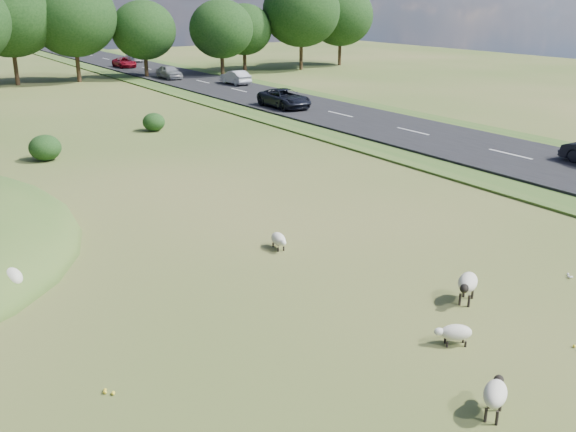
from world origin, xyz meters
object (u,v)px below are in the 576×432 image
object	(u,v)px
sheep_3	(467,283)
car_2	(235,77)
sheep_1	(279,239)
car_6	(124,63)
sheep_5	(12,277)
car_3	(284,98)
car_1	(169,72)
car_4	(133,57)
sheep_6	(495,393)
sheep_4	(455,332)

from	to	relation	value
sheep_3	car_2	size ratio (longest dim) A/B	0.30
sheep_1	car_6	distance (m)	65.47
car_2	sheep_5	bearing A→B (deg)	53.05
car_6	car_3	bearing A→B (deg)	-90.00
sheep_1	car_1	size ratio (longest dim) A/B	0.25
sheep_5	car_4	world-z (taller)	car_4
sheep_1	car_6	xyz separation A→B (m)	(16.86, 63.26, 0.48)
sheep_5	car_3	world-z (taller)	car_3
sheep_6	car_4	world-z (taller)	car_4
sheep_3	sheep_4	distance (m)	2.73
car_3	car_2	bearing A→B (deg)	75.93
sheep_1	car_4	bearing A→B (deg)	174.26
sheep_1	sheep_3	world-z (taller)	sheep_3
sheep_6	car_4	xyz separation A→B (m)	(22.03, 81.18, 0.31)
sheep_1	car_1	distance (m)	51.79
sheep_3	sheep_6	xyz separation A→B (m)	(-3.79, -4.20, -0.07)
car_3	car_6	bearing A→B (deg)	90.00
sheep_5	car_1	xyz separation A→B (m)	(25.85, 47.68, 0.36)
car_1	car_2	xyz separation A→B (m)	(3.80, -8.27, -0.03)
car_1	car_3	distance (m)	23.43
sheep_4	sheep_6	bearing A→B (deg)	90.17
sheep_6	car_4	bearing A→B (deg)	43.40
sheep_1	car_4	distance (m)	73.13
car_4	car_6	distance (m)	7.87
sheep_1	sheep_5	world-z (taller)	sheep_5
sheep_1	sheep_3	bearing A→B (deg)	30.20
sheep_4	car_1	xyz separation A→B (m)	(16.65, 57.37, 0.61)
sheep_4	car_2	xyz separation A→B (m)	(20.45, 49.10, 0.58)
sheep_1	car_6	size ratio (longest dim) A/B	0.25
sheep_3	sheep_6	world-z (taller)	sheep_3
sheep_3	sheep_4	xyz separation A→B (m)	(-2.21, -1.58, -0.27)
car_1	car_6	distance (m)	14.29
sheep_4	sheep_6	xyz separation A→B (m)	(-1.58, -2.62, 0.20)
sheep_5	car_3	bearing A→B (deg)	-53.58
car_3	car_4	world-z (taller)	car_3
sheep_4	car_1	world-z (taller)	car_1
car_2	car_3	xyz separation A→B (m)	(-3.80, -15.17, 0.04)
sheep_4	car_2	size ratio (longest dim) A/B	0.24
sheep_3	car_6	distance (m)	71.56
sheep_4	car_4	bearing A→B (deg)	-73.30
sheep_3	car_3	world-z (taller)	car_3
sheep_6	car_2	world-z (taller)	car_2
sheep_5	car_1	distance (m)	54.24
car_2	car_1	bearing A→B (deg)	-65.32
car_4	sheep_1	bearing A→B (deg)	73.59
sheep_4	car_3	xyz separation A→B (m)	(16.65, 33.94, 0.62)
sheep_6	car_6	world-z (taller)	car_6
sheep_5	car_2	bearing A→B (deg)	-43.70
sheep_3	sheep_6	bearing A→B (deg)	16.29
sheep_3	car_1	xyz separation A→B (m)	(14.44, 55.80, 0.34)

